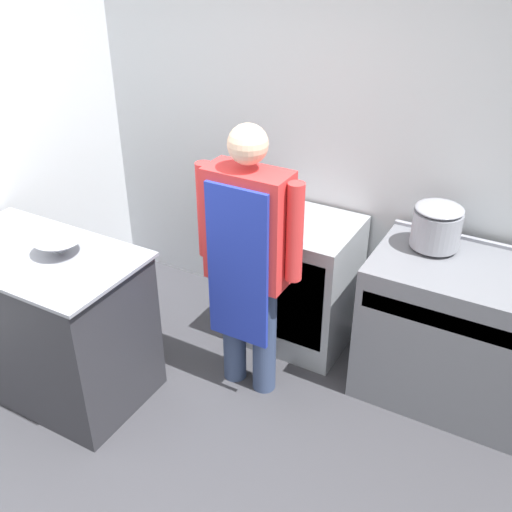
{
  "coord_description": "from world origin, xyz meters",
  "views": [
    {
      "loc": [
        1.42,
        -1.41,
        2.56
      ],
      "look_at": [
        0.03,
        1.07,
        0.91
      ],
      "focal_mm": 42.0,
      "sensor_mm": 36.0,
      "label": 1
    }
  ],
  "objects_px": {
    "fridge_unit": "(303,283)",
    "stock_pot": "(437,225)",
    "stove": "(456,333)",
    "person_cook": "(248,251)",
    "mixing_bowl": "(59,246)"
  },
  "relations": [
    {
      "from": "fridge_unit",
      "to": "person_cook",
      "type": "height_order",
      "value": "person_cook"
    },
    {
      "from": "fridge_unit",
      "to": "person_cook",
      "type": "distance_m",
      "value": 0.76
    },
    {
      "from": "fridge_unit",
      "to": "stock_pot",
      "type": "height_order",
      "value": "stock_pot"
    },
    {
      "from": "mixing_bowl",
      "to": "stove",
      "type": "bearing_deg",
      "value": 27.34
    },
    {
      "from": "fridge_unit",
      "to": "stock_pot",
      "type": "xyz_separation_m",
      "value": [
        0.77,
        0.06,
        0.59
      ]
    },
    {
      "from": "fridge_unit",
      "to": "mixing_bowl",
      "type": "relative_size",
      "value": 3.25
    },
    {
      "from": "fridge_unit",
      "to": "mixing_bowl",
      "type": "height_order",
      "value": "mixing_bowl"
    },
    {
      "from": "person_cook",
      "to": "mixing_bowl",
      "type": "distance_m",
      "value": 1.02
    },
    {
      "from": "stove",
      "to": "person_cook",
      "type": "height_order",
      "value": "person_cook"
    },
    {
      "from": "stock_pot",
      "to": "mixing_bowl",
      "type": "bearing_deg",
      "value": -146.84
    },
    {
      "from": "stove",
      "to": "fridge_unit",
      "type": "xyz_separation_m",
      "value": [
        -1.01,
        0.06,
        -0.01
      ]
    },
    {
      "from": "stove",
      "to": "person_cook",
      "type": "xyz_separation_m",
      "value": [
        -1.09,
        -0.51,
        0.49
      ]
    },
    {
      "from": "stove",
      "to": "mixing_bowl",
      "type": "distance_m",
      "value": 2.29
    },
    {
      "from": "stove",
      "to": "stock_pot",
      "type": "relative_size",
      "value": 3.78
    },
    {
      "from": "stock_pot",
      "to": "person_cook",
      "type": "bearing_deg",
      "value": -143.79
    }
  ]
}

